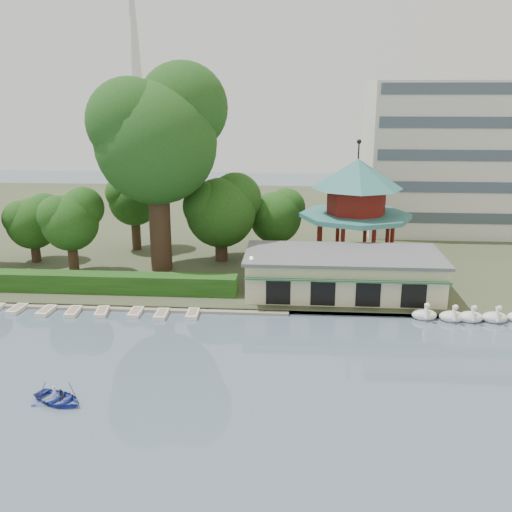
# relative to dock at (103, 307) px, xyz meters

# --- Properties ---
(ground_plane) EXTENTS (220.00, 220.00, 0.00)m
(ground_plane) POSITION_rel_dock_xyz_m (12.00, -17.20, -0.12)
(ground_plane) COLOR slate
(ground_plane) RESTS_ON ground
(shore) EXTENTS (220.00, 70.00, 0.40)m
(shore) POSITION_rel_dock_xyz_m (12.00, 34.80, 0.08)
(shore) COLOR #424930
(shore) RESTS_ON ground
(embankment) EXTENTS (220.00, 0.60, 0.30)m
(embankment) POSITION_rel_dock_xyz_m (12.00, 0.10, 0.03)
(embankment) COLOR gray
(embankment) RESTS_ON ground
(dock) EXTENTS (34.00, 1.60, 0.24)m
(dock) POSITION_rel_dock_xyz_m (0.00, 0.00, 0.00)
(dock) COLOR gray
(dock) RESTS_ON ground
(boathouse) EXTENTS (18.60, 9.39, 3.90)m
(boathouse) POSITION_rel_dock_xyz_m (22.00, 4.77, 2.25)
(boathouse) COLOR beige
(boathouse) RESTS_ON shore
(pavilion) EXTENTS (12.40, 12.40, 13.50)m
(pavilion) POSITION_rel_dock_xyz_m (24.00, 14.80, 7.36)
(pavilion) COLOR beige
(pavilion) RESTS_ON shore
(office_building) EXTENTS (38.00, 18.00, 20.00)m
(office_building) POSITION_rel_dock_xyz_m (44.67, 31.80, 9.61)
(office_building) COLOR silver
(office_building) RESTS_ON shore
(broadcast_tower) EXTENTS (8.00, 8.00, 96.00)m
(broadcast_tower) POSITION_rel_dock_xyz_m (-30.00, 122.80, 33.86)
(broadcast_tower) COLOR silver
(broadcast_tower) RESTS_ON ground
(hedge) EXTENTS (30.00, 2.00, 1.80)m
(hedge) POSITION_rel_dock_xyz_m (-3.00, 3.30, 1.18)
(hedge) COLOR #214D16
(hedge) RESTS_ON shore
(lamp_post) EXTENTS (0.36, 0.36, 4.28)m
(lamp_post) POSITION_rel_dock_xyz_m (13.50, 1.80, 3.22)
(lamp_post) COLOR black
(lamp_post) RESTS_ON shore
(big_tree) EXTENTS (13.84, 12.90, 21.76)m
(big_tree) POSITION_rel_dock_xyz_m (3.17, 11.00, 14.94)
(big_tree) COLOR #3A281C
(big_tree) RESTS_ON shore
(small_trees) EXTENTS (39.49, 16.15, 9.99)m
(small_trees) POSITION_rel_dock_xyz_m (0.50, 14.49, 5.91)
(small_trees) COLOR #3A281C
(small_trees) RESTS_ON shore
(moored_rowboats) EXTENTS (24.75, 2.67, 0.36)m
(moored_rowboats) POSITION_rel_dock_xyz_m (-3.32, -1.40, 0.06)
(moored_rowboats) COLOR white
(moored_rowboats) RESTS_ON ground
(rowboat_with_passengers) EXTENTS (5.76, 5.05, 2.01)m
(rowboat_with_passengers) POSITION_rel_dock_xyz_m (2.67, -16.35, 0.38)
(rowboat_with_passengers) COLOR #3043B0
(rowboat_with_passengers) RESTS_ON ground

